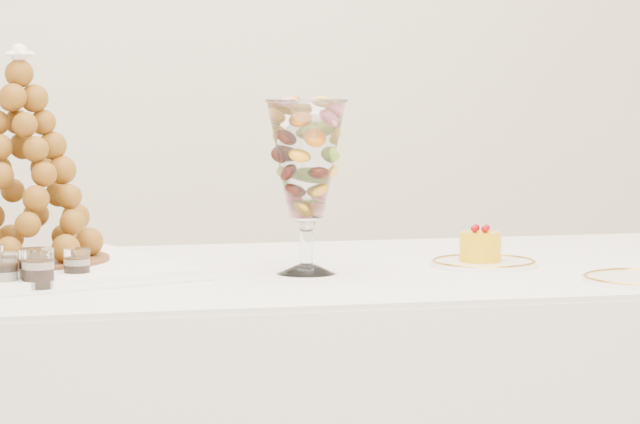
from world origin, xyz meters
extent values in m
cube|color=white|center=(0.00, 2.00, 1.40)|extent=(4.50, 0.04, 2.80)
cube|color=white|center=(-0.15, 0.26, 0.84)|extent=(2.22, 0.90, 0.01)
cube|color=white|center=(-0.54, 0.27, 0.86)|extent=(0.73, 0.63, 0.02)
cylinder|color=white|center=(0.03, 0.20, 0.86)|extent=(0.12, 0.12, 0.02)
cylinder|color=white|center=(0.03, 0.20, 0.91)|extent=(0.02, 0.02, 0.08)
sphere|color=white|center=(0.03, 0.20, 0.95)|extent=(0.04, 0.04, 0.04)
cylinder|color=white|center=(0.39, 0.22, 0.85)|extent=(0.21, 0.21, 0.01)
cylinder|color=white|center=(-0.48, 0.10, 0.88)|extent=(0.06, 0.06, 0.07)
cylinder|color=white|center=(-0.40, 0.16, 0.88)|extent=(0.05, 0.05, 0.06)
cylinder|color=white|center=(-0.54, 0.08, 0.88)|extent=(0.06, 0.06, 0.07)
cylinder|color=white|center=(-0.48, 0.07, 0.89)|extent=(0.07, 0.07, 0.08)
cylinder|color=brown|center=(-0.49, 0.35, 0.87)|extent=(0.33, 0.33, 0.01)
cone|color=brown|center=(-0.49, 0.35, 1.07)|extent=(0.33, 0.33, 0.40)
sphere|color=white|center=(-0.49, 0.35, 1.26)|extent=(0.04, 0.04, 0.04)
cylinder|color=#EDAF0B|center=(0.39, 0.22, 0.89)|extent=(0.08, 0.08, 0.06)
sphere|color=maroon|center=(0.40, 0.23, 0.92)|extent=(0.01, 0.01, 0.01)
sphere|color=maroon|center=(0.38, 0.24, 0.92)|extent=(0.01, 0.01, 0.01)
sphere|color=maroon|center=(0.37, 0.22, 0.92)|extent=(0.01, 0.01, 0.01)
sphere|color=maroon|center=(0.39, 0.21, 0.92)|extent=(0.01, 0.01, 0.01)
camera|label=1|loc=(-0.58, -2.59, 1.24)|focal=85.00mm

